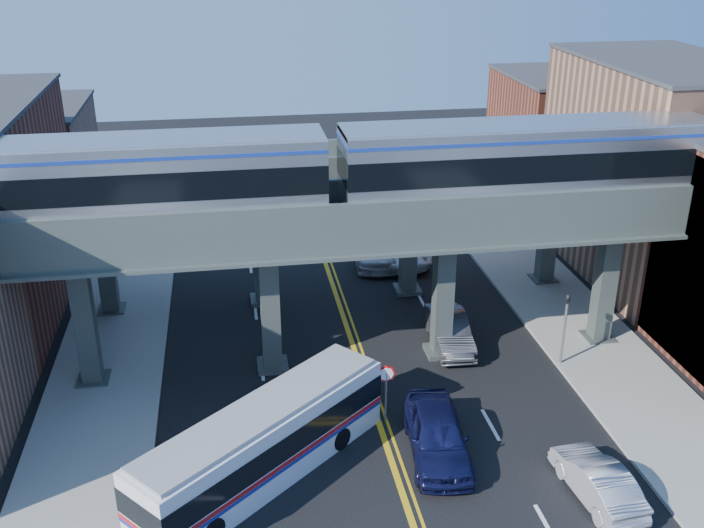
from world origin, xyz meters
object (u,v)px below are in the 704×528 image
(car_lane_c, at_px, (398,245))
(car_lane_d, at_px, (374,244))
(transit_train, at_px, (526,160))
(stop_sign, at_px, (386,384))
(transit_bus, at_px, (263,443))
(car_lane_b, at_px, (450,331))
(traffic_signal, at_px, (565,322))
(car_lane_a, at_px, (437,435))
(car_parked_curb, at_px, (597,480))

(car_lane_c, bearing_deg, car_lane_d, 170.66)
(transit_train, relative_size, stop_sign, 19.19)
(transit_bus, relative_size, car_lane_d, 1.55)
(transit_train, bearing_deg, car_lane_b, 166.13)
(transit_train, bearing_deg, transit_bus, -147.93)
(traffic_signal, height_order, car_lane_a, traffic_signal)
(stop_sign, distance_m, transit_bus, 5.81)
(car_parked_curb, bearing_deg, traffic_signal, -110.74)
(transit_train, bearing_deg, stop_sign, -145.05)
(transit_bus, bearing_deg, car_lane_c, 23.52)
(transit_bus, bearing_deg, transit_train, -8.83)
(car_lane_b, distance_m, car_lane_c, 11.06)
(stop_sign, height_order, transit_bus, transit_bus)
(transit_bus, height_order, car_parked_curb, transit_bus)
(transit_bus, relative_size, car_lane_c, 1.56)
(stop_sign, xyz_separation_m, traffic_signal, (8.90, 3.00, 0.54))
(car_lane_a, relative_size, car_lane_d, 0.85)
(car_lane_b, relative_size, car_parked_curb, 1.09)
(stop_sign, distance_m, car_lane_b, 7.22)
(transit_train, height_order, stop_sign, transit_train)
(car_lane_b, xyz_separation_m, car_parked_curb, (2.16, -11.53, -0.07))
(traffic_signal, height_order, car_parked_curb, traffic_signal)
(traffic_signal, height_order, car_lane_d, traffic_signal)
(transit_train, relative_size, transit_bus, 5.13)
(car_lane_a, height_order, car_lane_c, car_lane_a)
(car_lane_a, relative_size, car_parked_curb, 1.22)
(car_lane_c, relative_size, car_lane_d, 0.99)
(car_lane_b, bearing_deg, car_parked_curb, -75.72)
(traffic_signal, bearing_deg, car_lane_a, -143.17)
(stop_sign, bearing_deg, transit_train, 34.95)
(stop_sign, relative_size, transit_bus, 0.27)
(transit_bus, distance_m, car_lane_d, 21.13)
(stop_sign, height_order, car_lane_b, stop_sign)
(car_lane_a, bearing_deg, car_lane_c, 88.07)
(transit_train, height_order, traffic_signal, transit_train)
(stop_sign, height_order, car_lane_a, stop_sign)
(stop_sign, relative_size, car_lane_b, 0.54)
(car_lane_a, bearing_deg, car_parked_curb, -27.47)
(car_lane_a, bearing_deg, car_lane_b, 77.08)
(transit_train, relative_size, traffic_signal, 12.31)
(car_lane_c, bearing_deg, transit_bus, -119.27)
(stop_sign, height_order, car_lane_d, stop_sign)
(car_parked_curb, bearing_deg, car_lane_b, -84.81)
(car_parked_curb, bearing_deg, transit_bus, -20.51)
(traffic_signal, relative_size, car_parked_curb, 0.93)
(transit_train, relative_size, car_lane_b, 10.46)
(car_lane_d, bearing_deg, stop_sign, -94.64)
(car_lane_a, xyz_separation_m, car_lane_b, (2.82, 8.24, -0.13))
(transit_bus, xyz_separation_m, car_lane_b, (9.45, 8.40, -0.65))
(car_lane_b, height_order, car_lane_c, car_lane_c)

